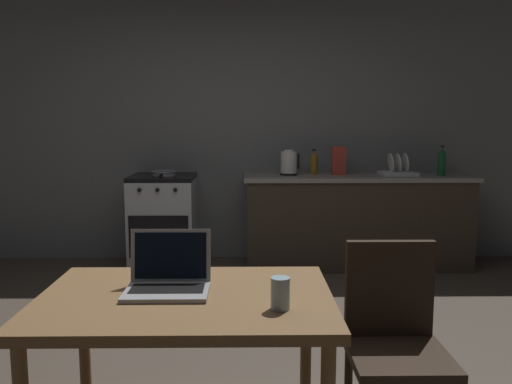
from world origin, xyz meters
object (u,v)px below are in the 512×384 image
dining_table (186,315)px  cereal_box (339,161)px  bottle_b (314,162)px  dish_rack (398,170)px  bottle (442,161)px  electric_kettle (289,163)px  stove_oven (164,221)px  drinking_glass (280,293)px  frying_pan (164,173)px  chair (394,335)px  laptop (168,280)px

dining_table → cereal_box: (1.10, 3.11, 0.36)m
bottle_b → dish_rack: bearing=-5.7°
dining_table → dish_rack: (1.67, 3.09, 0.27)m
bottle → dining_table: bearing=-124.2°
bottle → bottle_b: size_ratio=1.17×
electric_kettle → bottle: 1.44m
stove_oven → drinking_glass: bearing=-74.1°
frying_pan → cereal_box: bearing=1.7°
chair → electric_kettle: 2.99m
electric_kettle → bottle: bottle is taller
stove_oven → cereal_box: cereal_box is taller
chair → electric_kettle: bearing=77.0°
cereal_box → dining_table: bearing=-109.5°
frying_pan → drinking_glass: size_ratio=3.57×
frying_pan → chair: bearing=-64.2°
cereal_box → bottle_b: cereal_box is taller
dining_table → electric_kettle: bearing=78.6°
dish_rack → cereal_box: bearing=178.0°
chair → bottle_b: size_ratio=3.66×
frying_pan → dish_rack: dish_rack is taller
dining_table → dish_rack: 3.52m
dish_rack → stove_oven: bearing=-179.9°
stove_oven → cereal_box: 1.77m
laptop → electric_kettle: electric_kettle is taller
chair → bottle: 3.18m
electric_kettle → cereal_box: cereal_box is taller
dining_table → chair: chair is taller
frying_pan → bottle_b: 1.44m
chair → dish_rack: dish_rack is taller
bottle_b → dining_table: bearing=-105.4°
bottle → dish_rack: 0.41m
stove_oven → electric_kettle: electric_kettle is taller
chair → laptop: size_ratio=2.78×
stove_oven → chair: 3.26m
stove_oven → laptop: (0.50, -3.04, 0.35)m
chair → cereal_box: bearing=67.7°
frying_pan → cereal_box: cereal_box is taller
dining_table → laptop: (-0.07, 0.05, 0.13)m
frying_pan → laptop: bearing=-80.9°
electric_kettle → drinking_glass: electric_kettle is taller
dining_table → bottle: (2.07, 3.04, 0.36)m
drinking_glass → bottle_b: bottle_b is taller
dish_rack → bottle: bearing=-7.2°
chair → dish_rack: 3.08m
dish_rack → drinking_glass: bearing=-112.0°
stove_oven → frying_pan: (0.02, -0.03, 0.47)m
frying_pan → bottle_b: bottle_b is taller
laptop → cereal_box: cereal_box is taller
chair → drinking_glass: chair is taller
frying_pan → drinking_glass: bearing=-74.2°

